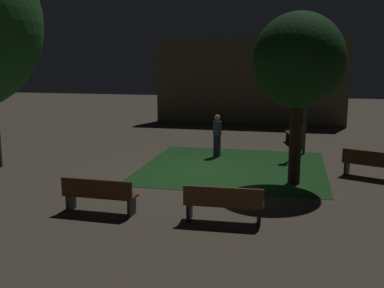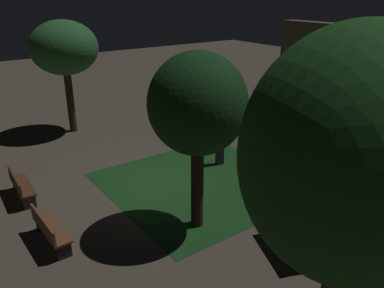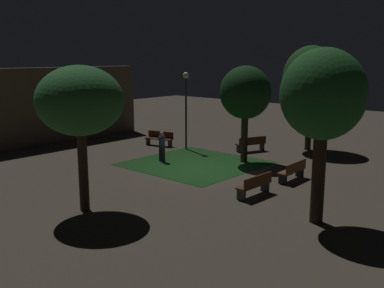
{
  "view_description": "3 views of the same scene",
  "coord_description": "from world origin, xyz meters",
  "px_view_note": "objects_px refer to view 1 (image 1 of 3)",
  "views": [
    {
      "loc": [
        2.96,
        -14.12,
        3.71
      ],
      "look_at": [
        -0.25,
        0.29,
        0.91
      ],
      "focal_mm": 42.79,
      "sensor_mm": 36.0,
      "label": 1
    },
    {
      "loc": [
        10.77,
        -6.33,
        6.37
      ],
      "look_at": [
        0.73,
        0.93,
        1.42
      ],
      "focal_mm": 36.24,
      "sensor_mm": 36.0,
      "label": 2
    },
    {
      "loc": [
        -15.8,
        -13.67,
        5.45
      ],
      "look_at": [
        -0.38,
        0.02,
        1.38
      ],
      "focal_mm": 41.65,
      "sensor_mm": 36.0,
      "label": 3
    }
  ],
  "objects_px": {
    "bench_back_row": "(224,203)",
    "pedestrian": "(217,135)",
    "bench_lawn_edge": "(99,194)",
    "lamp_post_path_center": "(307,74)",
    "tree_back_left": "(299,62)",
    "bench_path_side": "(296,134)",
    "bench_front_left": "(373,163)"
  },
  "relations": [
    {
      "from": "bench_back_row",
      "to": "pedestrian",
      "type": "xyz_separation_m",
      "value": [
        -1.31,
        6.96,
        0.37
      ]
    },
    {
      "from": "bench_lawn_edge",
      "to": "bench_path_side",
      "type": "distance_m",
      "value": 11.15
    },
    {
      "from": "bench_back_row",
      "to": "pedestrian",
      "type": "distance_m",
      "value": 7.09
    },
    {
      "from": "bench_back_row",
      "to": "tree_back_left",
      "type": "relative_size",
      "value": 0.36
    },
    {
      "from": "bench_back_row",
      "to": "tree_back_left",
      "type": "height_order",
      "value": "tree_back_left"
    },
    {
      "from": "bench_front_left",
      "to": "lamp_post_path_center",
      "type": "height_order",
      "value": "lamp_post_path_center"
    },
    {
      "from": "bench_back_row",
      "to": "bench_front_left",
      "type": "distance_m",
      "value": 6.27
    },
    {
      "from": "bench_path_side",
      "to": "lamp_post_path_center",
      "type": "xyz_separation_m",
      "value": [
        0.28,
        -1.97,
        2.61
      ]
    },
    {
      "from": "bench_back_row",
      "to": "bench_front_left",
      "type": "xyz_separation_m",
      "value": [
        3.92,
        4.89,
        0.0
      ]
    },
    {
      "from": "bench_path_side",
      "to": "bench_front_left",
      "type": "bearing_deg",
      "value": -66.36
    },
    {
      "from": "bench_lawn_edge",
      "to": "tree_back_left",
      "type": "bearing_deg",
      "value": 39.35
    },
    {
      "from": "bench_path_side",
      "to": "bench_front_left",
      "type": "xyz_separation_m",
      "value": [
        2.3,
        -5.25,
        0.0
      ]
    },
    {
      "from": "bench_lawn_edge",
      "to": "lamp_post_path_center",
      "type": "xyz_separation_m",
      "value": [
        4.92,
        8.18,
        2.61
      ]
    },
    {
      "from": "bench_lawn_edge",
      "to": "bench_path_side",
      "type": "relative_size",
      "value": 0.97
    },
    {
      "from": "bench_front_left",
      "to": "lamp_post_path_center",
      "type": "xyz_separation_m",
      "value": [
        -2.02,
        3.29,
        2.61
      ]
    },
    {
      "from": "tree_back_left",
      "to": "lamp_post_path_center",
      "type": "distance_m",
      "value": 4.48
    },
    {
      "from": "bench_lawn_edge",
      "to": "bench_path_side",
      "type": "xyz_separation_m",
      "value": [
        4.64,
        10.14,
        0.0
      ]
    },
    {
      "from": "tree_back_left",
      "to": "bench_path_side",
      "type": "bearing_deg",
      "value": 89.36
    },
    {
      "from": "bench_back_row",
      "to": "bench_front_left",
      "type": "height_order",
      "value": "same"
    },
    {
      "from": "bench_back_row",
      "to": "lamp_post_path_center",
      "type": "height_order",
      "value": "lamp_post_path_center"
    },
    {
      "from": "bench_path_side",
      "to": "lamp_post_path_center",
      "type": "relative_size",
      "value": 0.41
    },
    {
      "from": "bench_back_row",
      "to": "bench_front_left",
      "type": "relative_size",
      "value": 0.98
    },
    {
      "from": "bench_lawn_edge",
      "to": "lamp_post_path_center",
      "type": "bearing_deg",
      "value": 58.97
    },
    {
      "from": "tree_back_left",
      "to": "lamp_post_path_center",
      "type": "xyz_separation_m",
      "value": [
        0.35,
        4.43,
        -0.5
      ]
    },
    {
      "from": "bench_path_side",
      "to": "tree_back_left",
      "type": "relative_size",
      "value": 0.37
    },
    {
      "from": "lamp_post_path_center",
      "to": "tree_back_left",
      "type": "bearing_deg",
      "value": -94.57
    },
    {
      "from": "tree_back_left",
      "to": "bench_lawn_edge",
      "type": "bearing_deg",
      "value": -140.65
    },
    {
      "from": "tree_back_left",
      "to": "bench_back_row",
      "type": "bearing_deg",
      "value": -112.46
    },
    {
      "from": "bench_lawn_edge",
      "to": "bench_front_left",
      "type": "xyz_separation_m",
      "value": [
        6.94,
        4.89,
        0.0
      ]
    },
    {
      "from": "pedestrian",
      "to": "bench_path_side",
      "type": "bearing_deg",
      "value": 47.38
    },
    {
      "from": "bench_back_row",
      "to": "bench_path_side",
      "type": "height_order",
      "value": "same"
    },
    {
      "from": "bench_path_side",
      "to": "tree_back_left",
      "type": "bearing_deg",
      "value": -90.64
    }
  ]
}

